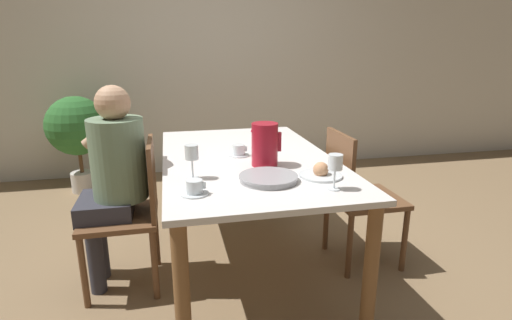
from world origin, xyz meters
name	(u,v)px	position (x,y,z in m)	size (l,w,h in m)	color
ground_plane	(248,264)	(0.00, 0.00, 0.00)	(20.00, 20.00, 0.00)	#7F6647
wall_back	(207,53)	(0.00, 2.18, 1.30)	(10.00, 0.06, 2.60)	beige
dining_table	(247,172)	(0.00, 0.00, 0.64)	(1.00, 1.67, 0.73)	silver
chair_person_side	(132,210)	(-0.69, -0.06, 0.47)	(0.42, 0.42, 0.87)	brown
chair_opposite	(356,194)	(0.69, -0.09, 0.47)	(0.42, 0.42, 0.87)	brown
person_seated	(113,171)	(-0.77, -0.02, 0.70)	(0.39, 0.41, 1.18)	#33333D
red_pitcher	(265,144)	(0.06, -0.19, 0.85)	(0.17, 0.15, 0.24)	#A31423
wine_glass_water	(192,154)	(-0.35, -0.34, 0.86)	(0.07, 0.07, 0.17)	white
wine_glass_juice	(335,164)	(0.29, -0.64, 0.85)	(0.07, 0.07, 0.17)	white
teacup_near_person	(195,188)	(-0.35, -0.57, 0.76)	(0.13, 0.13, 0.07)	silver
teacup_across	(239,151)	(-0.05, 0.04, 0.76)	(0.13, 0.13, 0.07)	silver
serving_tray	(268,178)	(0.02, -0.46, 0.75)	(0.29, 0.29, 0.03)	#9E9EA3
bread_plate	(321,173)	(0.29, -0.45, 0.75)	(0.22, 0.22, 0.08)	silver
potted_plant	(77,129)	(-1.30, 1.69, 0.62)	(0.56, 0.56, 0.93)	beige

